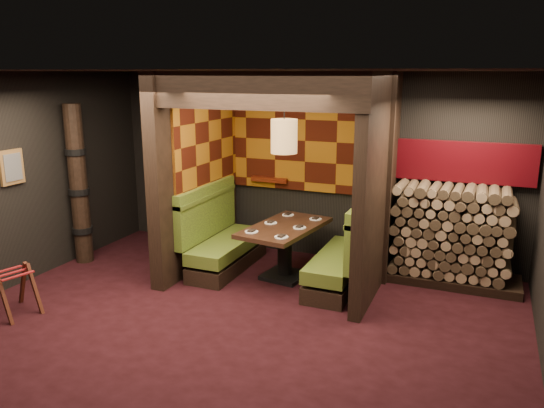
{
  "coord_description": "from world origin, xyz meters",
  "views": [
    {
      "loc": [
        2.59,
        -4.95,
        2.84
      ],
      "look_at": [
        0.0,
        1.3,
        1.15
      ],
      "focal_mm": 35.0,
      "sensor_mm": 36.0,
      "label": 1
    }
  ],
  "objects_px": {
    "booth_bench_right": "(346,259)",
    "dining_table": "(285,242)",
    "firewood_stack": "(457,236)",
    "totem_column": "(79,186)",
    "booth_bench_left": "(221,242)",
    "luggage_rack": "(14,289)",
    "pendant_lamp": "(284,136)"
  },
  "relations": [
    {
      "from": "booth_bench_right",
      "to": "dining_table",
      "type": "height_order",
      "value": "booth_bench_right"
    },
    {
      "from": "booth_bench_left",
      "to": "luggage_rack",
      "type": "relative_size",
      "value": 2.38
    },
    {
      "from": "pendant_lamp",
      "to": "firewood_stack",
      "type": "height_order",
      "value": "pendant_lamp"
    },
    {
      "from": "totem_column",
      "to": "firewood_stack",
      "type": "relative_size",
      "value": 1.39
    },
    {
      "from": "booth_bench_right",
      "to": "firewood_stack",
      "type": "bearing_deg",
      "value": 27.35
    },
    {
      "from": "pendant_lamp",
      "to": "luggage_rack",
      "type": "xyz_separation_m",
      "value": [
        -2.59,
        -2.26,
        -1.7
      ]
    },
    {
      "from": "dining_table",
      "to": "firewood_stack",
      "type": "height_order",
      "value": "firewood_stack"
    },
    {
      "from": "dining_table",
      "to": "luggage_rack",
      "type": "xyz_separation_m",
      "value": [
        -2.59,
        -2.31,
        -0.22
      ]
    },
    {
      "from": "booth_bench_right",
      "to": "firewood_stack",
      "type": "xyz_separation_m",
      "value": [
        1.35,
        0.7,
        0.28
      ]
    },
    {
      "from": "pendant_lamp",
      "to": "luggage_rack",
      "type": "bearing_deg",
      "value": -138.98
    },
    {
      "from": "pendant_lamp",
      "to": "totem_column",
      "type": "xyz_separation_m",
      "value": [
        -3.1,
        -0.49,
        -0.83
      ]
    },
    {
      "from": "totem_column",
      "to": "firewood_stack",
      "type": "bearing_deg",
      "value": 13.19
    },
    {
      "from": "pendant_lamp",
      "to": "totem_column",
      "type": "relative_size",
      "value": 0.44
    },
    {
      "from": "firewood_stack",
      "to": "totem_column",
      "type": "bearing_deg",
      "value": -166.81
    },
    {
      "from": "pendant_lamp",
      "to": "booth_bench_right",
      "type": "bearing_deg",
      "value": 4.11
    },
    {
      "from": "totem_column",
      "to": "dining_table",
      "type": "bearing_deg",
      "value": 9.82
    },
    {
      "from": "booth_bench_left",
      "to": "luggage_rack",
      "type": "height_order",
      "value": "booth_bench_left"
    },
    {
      "from": "booth_bench_right",
      "to": "dining_table",
      "type": "xyz_separation_m",
      "value": [
        -0.88,
        -0.01,
        0.13
      ]
    },
    {
      "from": "booth_bench_left",
      "to": "pendant_lamp",
      "type": "distance_m",
      "value": 1.91
    },
    {
      "from": "luggage_rack",
      "to": "dining_table",
      "type": "bearing_deg",
      "value": 41.65
    },
    {
      "from": "luggage_rack",
      "to": "booth_bench_left",
      "type": "bearing_deg",
      "value": 55.77
    },
    {
      "from": "dining_table",
      "to": "luggage_rack",
      "type": "height_order",
      "value": "dining_table"
    },
    {
      "from": "booth_bench_left",
      "to": "pendant_lamp",
      "type": "relative_size",
      "value": 1.51
    },
    {
      "from": "booth_bench_right",
      "to": "firewood_stack",
      "type": "height_order",
      "value": "firewood_stack"
    },
    {
      "from": "pendant_lamp",
      "to": "totem_column",
      "type": "distance_m",
      "value": 3.25
    },
    {
      "from": "pendant_lamp",
      "to": "firewood_stack",
      "type": "bearing_deg",
      "value": 18.88
    },
    {
      "from": "booth_bench_right",
      "to": "dining_table",
      "type": "distance_m",
      "value": 0.89
    },
    {
      "from": "dining_table",
      "to": "pendant_lamp",
      "type": "relative_size",
      "value": 1.46
    },
    {
      "from": "dining_table",
      "to": "firewood_stack",
      "type": "relative_size",
      "value": 0.9
    },
    {
      "from": "dining_table",
      "to": "luggage_rack",
      "type": "bearing_deg",
      "value": -138.35
    },
    {
      "from": "luggage_rack",
      "to": "totem_column",
      "type": "distance_m",
      "value": 2.04
    },
    {
      "from": "booth_bench_left",
      "to": "dining_table",
      "type": "relative_size",
      "value": 1.03
    }
  ]
}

